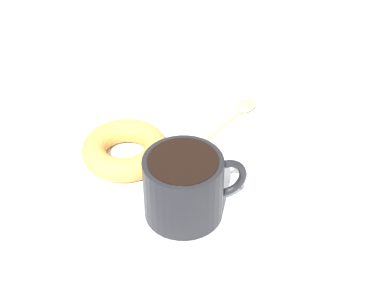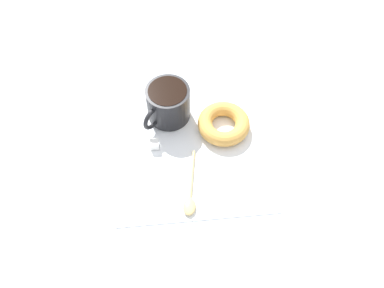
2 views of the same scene
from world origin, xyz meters
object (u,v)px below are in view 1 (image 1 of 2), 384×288
at_px(spoon, 238,113).
at_px(sugar_cube, 241,176).
at_px(coffee_cup, 185,186).
at_px(donut, 125,150).

distance_m(spoon, sugar_cube, 0.14).
height_order(spoon, sugar_cube, sugar_cube).
bearing_deg(spoon, sugar_cube, -62.64).
relative_size(coffee_cup, sugar_cube, 5.73).
bearing_deg(donut, spoon, 61.16).
height_order(coffee_cup, donut, coffee_cup).
bearing_deg(coffee_cup, sugar_cube, 66.57).
xyz_separation_m(coffee_cup, donut, (-0.12, 0.05, -0.03)).
height_order(donut, spoon, donut).
bearing_deg(donut, coffee_cup, -21.71).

